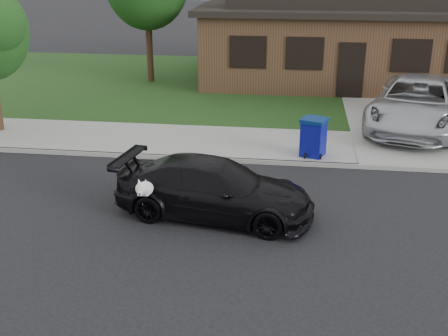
# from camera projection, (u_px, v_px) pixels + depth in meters

# --- Properties ---
(ground) EXTENTS (120.00, 120.00, 0.00)m
(ground) POSITION_uv_depth(u_px,v_px,m) (200.00, 216.00, 12.46)
(ground) COLOR black
(ground) RESTS_ON ground
(sidewalk) EXTENTS (60.00, 3.00, 0.12)m
(sidewalk) POSITION_uv_depth(u_px,v_px,m) (229.00, 143.00, 17.06)
(sidewalk) COLOR gray
(sidewalk) RESTS_ON ground
(curb) EXTENTS (60.00, 0.12, 0.12)m
(curb) POSITION_uv_depth(u_px,v_px,m) (222.00, 160.00, 15.68)
(curb) COLOR gray
(curb) RESTS_ON ground
(lawn) EXTENTS (60.00, 13.00, 0.13)m
(lawn) POSITION_uv_depth(u_px,v_px,m) (252.00, 85.00, 24.46)
(lawn) COLOR #193814
(lawn) RESTS_ON ground
(driveway) EXTENTS (4.50, 13.00, 0.14)m
(driveway) POSITION_uv_depth(u_px,v_px,m) (405.00, 107.00, 20.94)
(driveway) COLOR gray
(driveway) RESTS_ON ground
(sedan) EXTENTS (4.61, 2.44, 1.27)m
(sedan) POSITION_uv_depth(u_px,v_px,m) (214.00, 189.00, 12.29)
(sedan) COLOR black
(sedan) RESTS_ON ground
(minivan) EXTENTS (4.23, 6.30, 1.61)m
(minivan) POSITION_uv_depth(u_px,v_px,m) (417.00, 104.00, 18.01)
(minivan) COLOR #B0B3B7
(minivan) RESTS_ON driveway
(recycling_bin) EXTENTS (0.83, 0.83, 1.08)m
(recycling_bin) POSITION_uv_depth(u_px,v_px,m) (313.00, 137.00, 15.66)
(recycling_bin) COLOR navy
(recycling_bin) RESTS_ON sidewalk
(house) EXTENTS (12.60, 8.60, 4.65)m
(house) POSITION_uv_depth(u_px,v_px,m) (346.00, 32.00, 25.06)
(house) COLOR #422B1C
(house) RESTS_ON ground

